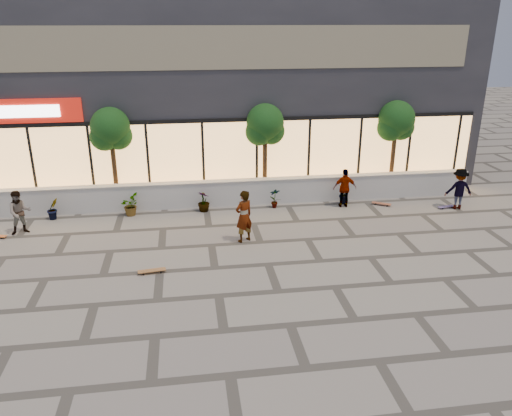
{
  "coord_description": "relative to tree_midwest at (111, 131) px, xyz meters",
  "views": [
    {
      "loc": [
        -0.69,
        -11.8,
        7.01
      ],
      "look_at": [
        1.47,
        3.11,
        1.3
      ],
      "focal_mm": 35.0,
      "sensor_mm": 36.0,
      "label": 1
    }
  ],
  "objects": [
    {
      "name": "skateboard_right_far",
      "position": [
        12.92,
        -2.29,
        -2.92
      ],
      "size": [
        0.71,
        0.32,
        0.08
      ],
      "rotation": [
        0.0,
        0.0,
        0.22
      ],
      "color": "#4E4178",
      "rests_on": "ground"
    },
    {
      "name": "shrub_c",
      "position": [
        0.6,
        -1.25,
        -2.58
      ],
      "size": [
        0.68,
        0.77,
        0.81
      ],
      "primitive_type": "imported",
      "rotation": [
        0.0,
        0.0,
        1.64
      ],
      "color": "#163A12",
      "rests_on": "ground"
    },
    {
      "name": "shrub_e",
      "position": [
        6.2,
        -1.25,
        -2.58
      ],
      "size": [
        0.46,
        0.35,
        0.81
      ],
      "primitive_type": "imported",
      "rotation": [
        0.0,
        0.0,
        3.28
      ],
      "color": "#163A12",
      "rests_on": "ground"
    },
    {
      "name": "ground",
      "position": [
        3.5,
        -7.7,
        -2.99
      ],
      "size": [
        80.0,
        80.0,
        0.0
      ],
      "primitive_type": "plane",
      "color": "gray",
      "rests_on": "ground"
    },
    {
      "name": "skater_right_near",
      "position": [
        8.95,
        -1.55,
        -2.21
      ],
      "size": [
        0.95,
        0.48,
        1.56
      ],
      "primitive_type": "imported",
      "rotation": [
        0.0,
        0.0,
        3.03
      ],
      "color": "white",
      "rests_on": "ground"
    },
    {
      "name": "shrub_f",
      "position": [
        9.0,
        -1.25,
        -2.58
      ],
      "size": [
        0.55,
        0.57,
        0.81
      ],
      "primitive_type": "imported",
      "rotation": [
        0.0,
        0.0,
        4.1
      ],
      "color": "#163A12",
      "rests_on": "ground"
    },
    {
      "name": "tree_mideast",
      "position": [
        6.0,
        0.0,
        0.0
      ],
      "size": [
        1.6,
        1.5,
        3.92
      ],
      "color": "#412B17",
      "rests_on": "ground"
    },
    {
      "name": "tree_midwest",
      "position": [
        0.0,
        0.0,
        0.0
      ],
      "size": [
        1.6,
        1.5,
        3.92
      ],
      "color": "#412B17",
      "rests_on": "ground"
    },
    {
      "name": "shrub_d",
      "position": [
        3.4,
        -1.25,
        -2.58
      ],
      "size": [
        0.64,
        0.64,
        0.81
      ],
      "primitive_type": "imported",
      "rotation": [
        0.0,
        0.0,
        2.46
      ],
      "color": "#163A12",
      "rests_on": "ground"
    },
    {
      "name": "tree_east",
      "position": [
        11.5,
        0.0,
        0.0
      ],
      "size": [
        1.6,
        1.5,
        3.92
      ],
      "color": "#412B17",
      "rests_on": "ground"
    },
    {
      "name": "skater_left",
      "position": [
        -2.96,
        -2.49,
        -2.21
      ],
      "size": [
        0.91,
        0.8,
        1.55
      ],
      "primitive_type": "imported",
      "rotation": [
        0.0,
        0.0,
        0.33
      ],
      "color": "#8C865A",
      "rests_on": "ground"
    },
    {
      "name": "skater_center",
      "position": [
        4.61,
        -4.25,
        -2.09
      ],
      "size": [
        0.78,
        0.7,
        1.79
      ],
      "primitive_type": "imported",
      "rotation": [
        0.0,
        0.0,
        3.67
      ],
      "color": "white",
      "rests_on": "ground"
    },
    {
      "name": "skater_right_far",
      "position": [
        13.3,
        -2.38,
        -2.17
      ],
      "size": [
        1.11,
        0.7,
        1.63
      ],
      "primitive_type": "imported",
      "rotation": [
        0.0,
        0.0,
        3.05
      ],
      "color": "maroon",
      "rests_on": "ground"
    },
    {
      "name": "shrub_b",
      "position": [
        -2.2,
        -1.25,
        -2.58
      ],
      "size": [
        0.57,
        0.57,
        0.81
      ],
      "primitive_type": "imported",
      "rotation": [
        0.0,
        0.0,
        0.82
      ],
      "color": "#163A12",
      "rests_on": "ground"
    },
    {
      "name": "retail_building",
      "position": [
        3.5,
        4.79,
        1.26
      ],
      "size": [
        24.0,
        9.17,
        8.5
      ],
      "color": "#27272C",
      "rests_on": "ground"
    },
    {
      "name": "planter_wall",
      "position": [
        3.5,
        -0.7,
        -2.46
      ],
      "size": [
        22.0,
        0.42,
        1.04
      ],
      "color": "beige",
      "rests_on": "ground"
    },
    {
      "name": "skateboard_center",
      "position": [
        1.64,
        -6.13,
        -2.9
      ],
      "size": [
        0.83,
        0.31,
        0.1
      ],
      "rotation": [
        0.0,
        0.0,
        0.13
      ],
      "color": "brown",
      "rests_on": "ground"
    },
    {
      "name": "skateboard_right_near",
      "position": [
        10.5,
        -1.62,
        -2.91
      ],
      "size": [
        0.75,
        0.57,
        0.09
      ],
      "rotation": [
        0.0,
        0.0,
        -0.55
      ],
      "color": "brown",
      "rests_on": "ground"
    }
  ]
}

